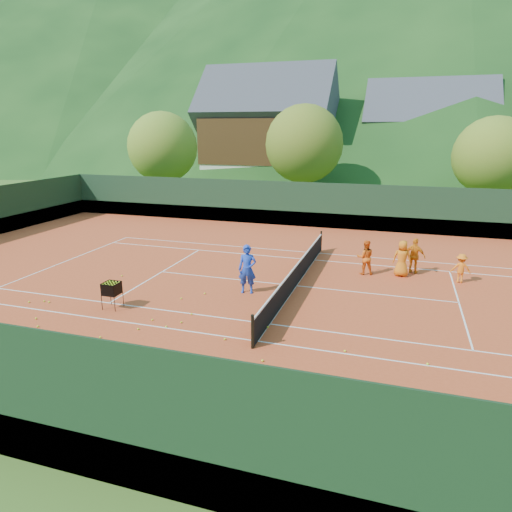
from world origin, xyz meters
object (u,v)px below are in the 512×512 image
(student_c, at_px, (402,258))
(tennis_net, at_px, (296,275))
(student_a, at_px, (365,257))
(student_d, at_px, (461,268))
(chalet_left, at_px, (268,136))
(coach, at_px, (247,269))
(student_b, at_px, (415,256))
(chalet_mid, at_px, (426,143))
(ball_hopper, at_px, (112,289))

(student_c, distance_m, tennis_net, 5.04)
(student_a, relative_size, student_d, 1.24)
(tennis_net, distance_m, chalet_left, 32.04)
(coach, relative_size, student_b, 1.21)
(student_d, distance_m, chalet_mid, 31.71)
(student_c, relative_size, chalet_left, 0.12)
(chalet_mid, bearing_deg, ball_hopper, -107.27)
(student_b, xyz_separation_m, ball_hopper, (-10.73, -7.84, -0.08))
(student_b, xyz_separation_m, chalet_mid, (1.24, 30.65, 4.15))
(student_a, bearing_deg, coach, 28.27)
(tennis_net, bearing_deg, student_b, 35.16)
(student_a, relative_size, student_c, 0.96)
(coach, distance_m, chalet_left, 32.81)
(coach, relative_size, chalet_left, 0.14)
(coach, bearing_deg, tennis_net, 28.88)
(student_a, distance_m, chalet_left, 30.60)
(student_a, distance_m, student_b, 2.29)
(coach, xyz_separation_m, student_d, (8.37, 4.00, -0.36))
(chalet_left, distance_m, chalet_mid, 16.51)
(chalet_left, bearing_deg, student_b, -61.01)
(ball_hopper, relative_size, chalet_left, 0.07)
(ball_hopper, height_order, chalet_mid, chalet_mid)
(chalet_mid, bearing_deg, student_a, -96.14)
(student_a, xyz_separation_m, chalet_left, (-12.62, 27.46, 4.83))
(coach, relative_size, student_c, 1.21)
(chalet_left, bearing_deg, chalet_mid, 14.04)
(coach, xyz_separation_m, ball_hopper, (-4.25, -3.08, -0.25))
(student_d, bearing_deg, chalet_mid, -92.10)
(student_b, height_order, student_c, student_c)
(tennis_net, bearing_deg, coach, -140.51)
(student_d, bearing_deg, student_a, -2.63)
(student_d, bearing_deg, tennis_net, 17.96)
(ball_hopper, bearing_deg, student_a, 39.34)
(student_c, bearing_deg, student_d, 179.99)
(tennis_net, xyz_separation_m, chalet_mid, (6.00, 34.00, 4.47))
(ball_hopper, xyz_separation_m, chalet_mid, (11.96, 38.49, 4.22))
(coach, distance_m, student_b, 8.04)
(student_b, relative_size, student_c, 1.00)
(student_a, relative_size, student_b, 0.96)
(student_a, distance_m, student_c, 1.61)
(student_c, height_order, ball_hopper, student_c)
(student_a, height_order, student_d, student_a)
(student_c, xyz_separation_m, tennis_net, (-4.22, -2.74, -0.32))
(coach, xyz_separation_m, student_a, (4.33, 3.95, -0.21))
(student_b, height_order, chalet_left, chalet_left)
(student_c, bearing_deg, tennis_net, 36.63)
(student_c, height_order, chalet_left, chalet_left)
(coach, xyz_separation_m, chalet_left, (-8.29, 31.41, 4.63))
(student_a, relative_size, tennis_net, 0.13)
(coach, height_order, student_c, coach)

